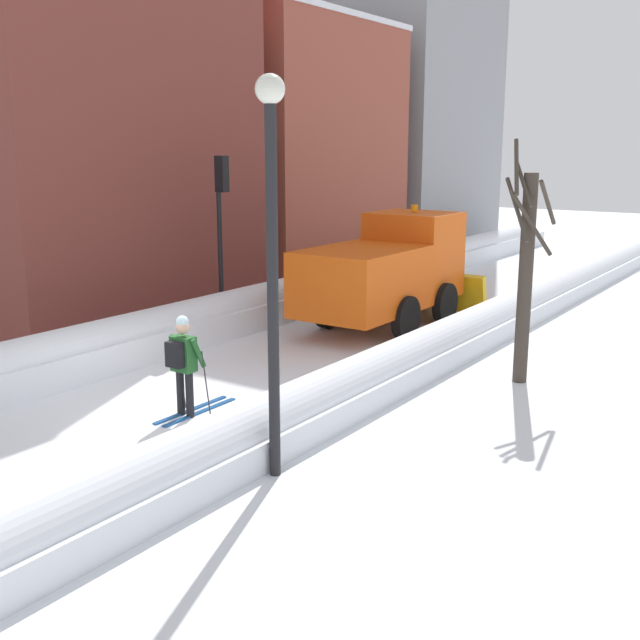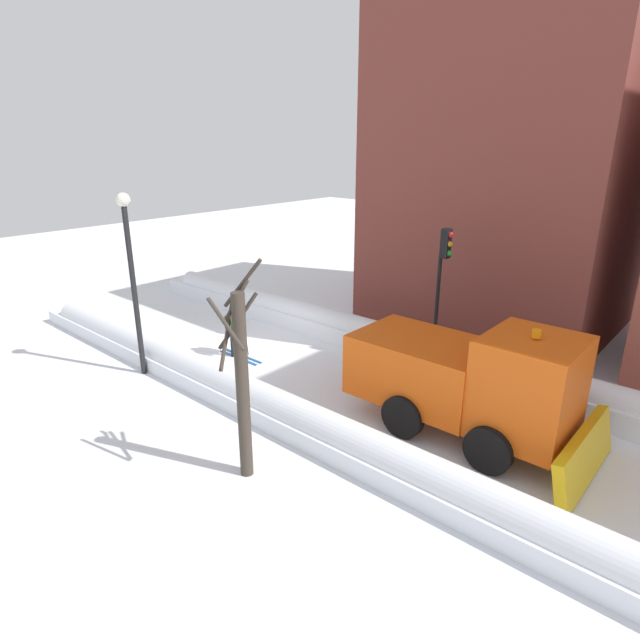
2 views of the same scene
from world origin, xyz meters
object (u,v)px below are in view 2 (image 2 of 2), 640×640
(plow_truck, at_px, (470,380))
(street_lamp, at_px, (131,265))
(traffic_light_pole, at_px, (442,271))
(bare_tree_near, at_px, (242,381))
(skier, at_px, (234,328))

(plow_truck, distance_m, street_lamp, 10.03)
(traffic_light_pole, distance_m, bare_tree_near, 8.06)
(traffic_light_pole, bearing_deg, plow_truck, 39.16)
(traffic_light_pole, relative_size, street_lamp, 0.80)
(plow_truck, distance_m, skier, 8.19)
(traffic_light_pole, xyz_separation_m, street_lamp, (6.70, -6.52, 0.38))
(street_lamp, relative_size, bare_tree_near, 1.16)
(plow_truck, distance_m, traffic_light_pole, 4.59)
(skier, xyz_separation_m, street_lamp, (2.82, -1.07, 2.49))
(plow_truck, xyz_separation_m, street_lamp, (3.38, -9.23, 2.01))
(street_lamp, bearing_deg, bare_tree_near, 78.41)
(skier, xyz_separation_m, traffic_light_pole, (-3.88, 5.45, 2.10))
(skier, distance_m, traffic_light_pole, 7.01)
(bare_tree_near, bearing_deg, street_lamp, -101.59)
(plow_truck, height_order, bare_tree_near, bare_tree_near)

